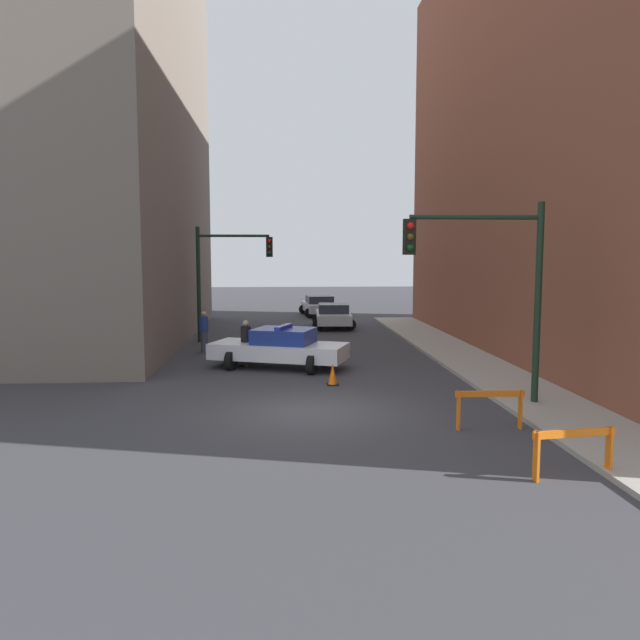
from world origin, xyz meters
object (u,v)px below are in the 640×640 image
object	(u,v)px
pedestrian_corner	(204,331)
traffic_cone	(333,375)
pedestrian_crossing	(246,342)
parked_car_near	(333,315)
barrier_mid	(490,403)
police_car	(280,348)
barrier_front	(574,445)
parked_car_mid	(319,305)
traffic_light_far	(223,267)
traffic_light_near	(495,272)

from	to	relation	value
pedestrian_corner	traffic_cone	bearing A→B (deg)	61.55
pedestrian_corner	pedestrian_crossing	bearing A→B (deg)	55.54
parked_car_near	barrier_mid	size ratio (longest dim) A/B	2.74
police_car	barrier_front	distance (m)	12.34
traffic_cone	barrier_mid	bearing A→B (deg)	-58.13
pedestrian_corner	barrier_mid	world-z (taller)	pedestrian_corner
pedestrian_crossing	pedestrian_corner	xyz separation A→B (m)	(-1.88, 3.49, 0.00)
parked_car_near	barrier_front	size ratio (longest dim) A/B	2.75
police_car	parked_car_mid	distance (m)	18.60
parked_car_near	traffic_light_far	bearing A→B (deg)	-134.46
parked_car_near	barrier_front	distance (m)	23.15
pedestrian_corner	barrier_front	size ratio (longest dim) A/B	1.04
parked_car_mid	traffic_cone	distance (m)	21.41
parked_car_near	barrier_mid	world-z (taller)	parked_car_near
police_car	barrier_front	bearing A→B (deg)	-135.55
barrier_front	barrier_mid	size ratio (longest dim) A/B	1.00
traffic_light_far	barrier_front	bearing A→B (deg)	-66.82
parked_car_mid	pedestrian_corner	world-z (taller)	pedestrian_corner
pedestrian_crossing	traffic_light_far	bearing A→B (deg)	-50.18
traffic_light_far	traffic_cone	xyz separation A→B (m)	(4.13, -9.76, -3.08)
traffic_light_near	pedestrian_corner	xyz separation A→B (m)	(-8.59, 9.84, -2.67)
barrier_front	traffic_cone	world-z (taller)	barrier_front
parked_car_mid	pedestrian_corner	xyz separation A→B (m)	(-5.68, -14.53, 0.19)
traffic_light_near	pedestrian_crossing	distance (m)	9.61
parked_car_mid	pedestrian_corner	distance (m)	15.60
pedestrian_corner	barrier_front	world-z (taller)	pedestrian_corner
traffic_light_near	pedestrian_corner	bearing A→B (deg)	131.10
parked_car_mid	pedestrian_crossing	xyz separation A→B (m)	(-3.80, -18.02, 0.19)
traffic_light_far	pedestrian_crossing	size ratio (longest dim) A/B	3.13
police_car	barrier_front	size ratio (longest dim) A/B	3.17
police_car	traffic_cone	bearing A→B (deg)	-132.12
pedestrian_crossing	barrier_front	xyz separation A→B (m)	(6.38, -11.59, -0.24)
police_car	traffic_cone	xyz separation A→B (m)	(1.59, -2.97, -0.41)
parked_car_near	pedestrian_crossing	bearing A→B (deg)	-107.12
barrier_front	barrier_mid	bearing A→B (deg)	97.72
traffic_light_far	pedestrian_crossing	bearing A→B (deg)	-78.28
police_car	barrier_mid	distance (m)	9.33
pedestrian_corner	barrier_front	distance (m)	17.20
traffic_light_near	parked_car_mid	xyz separation A→B (m)	(-2.91, 24.37, -2.86)
pedestrian_corner	barrier_mid	size ratio (longest dim) A/B	1.04
parked_car_near	traffic_cone	bearing A→B (deg)	-92.41
traffic_light_near	pedestrian_crossing	xyz separation A→B (m)	(-6.71, 6.35, -2.67)
traffic_light_far	barrier_front	xyz separation A→B (m)	(7.70, -17.99, -2.78)
police_car	parked_car_near	bearing A→B (deg)	5.78
traffic_light_far	parked_car_near	xyz separation A→B (m)	(5.46, 5.06, -2.72)
traffic_light_near	police_car	distance (m)	8.58
traffic_light_near	parked_car_near	size ratio (longest dim) A/B	1.19
parked_car_near	pedestrian_crossing	size ratio (longest dim) A/B	2.64
parked_car_mid	traffic_cone	bearing A→B (deg)	-98.26
barrier_front	traffic_cone	bearing A→B (deg)	113.49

